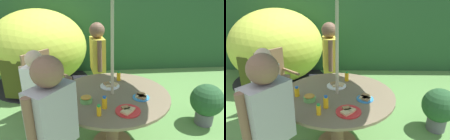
# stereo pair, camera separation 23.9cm
# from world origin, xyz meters

# --- Properties ---
(hedge_backdrop) EXTENTS (9.00, 0.70, 2.09)m
(hedge_backdrop) POSITION_xyz_m (0.00, 3.01, 1.05)
(hedge_backdrop) COLOR #234C28
(hedge_backdrop) RESTS_ON ground_plane
(garden_table) EXTENTS (1.32, 1.32, 0.71)m
(garden_table) POSITION_xyz_m (0.00, 0.00, 0.55)
(garden_table) COLOR brown
(garden_table) RESTS_ON ground_plane
(wooden_chair) EXTENTS (0.63, 0.64, 1.00)m
(wooden_chair) POSITION_xyz_m (-0.97, 0.78, 0.54)
(wooden_chair) COLOR brown
(wooden_chair) RESTS_ON ground_plane
(dome_tent) EXTENTS (2.32, 2.32, 1.53)m
(dome_tent) POSITION_xyz_m (-1.32, 2.10, 0.76)
(dome_tent) COLOR #B2C63F
(dome_tent) RESTS_ON ground_plane
(potted_plant) EXTENTS (0.46, 0.46, 0.61)m
(potted_plant) POSITION_xyz_m (1.38, 0.32, 0.35)
(potted_plant) COLOR #595960
(potted_plant) RESTS_ON ground_plane
(child_in_yellow_shirt) EXTENTS (0.25, 0.47, 1.39)m
(child_in_yellow_shirt) POSITION_xyz_m (-0.14, 1.00, 0.89)
(child_in_yellow_shirt) COLOR brown
(child_in_yellow_shirt) RESTS_ON ground_plane
(child_in_white_shirt) EXTENTS (0.40, 0.23, 1.19)m
(child_in_white_shirt) POSITION_xyz_m (-0.89, 0.19, 0.76)
(child_in_white_shirt) COLOR #3F3F47
(child_in_white_shirt) RESTS_ON ground_plane
(child_in_grey_shirt) EXTENTS (0.37, 0.41, 1.39)m
(child_in_grey_shirt) POSITION_xyz_m (-0.53, -0.73, 0.89)
(child_in_grey_shirt) COLOR navy
(child_in_grey_shirt) RESTS_ON ground_plane
(snack_bowl) EXTENTS (0.13, 0.13, 0.07)m
(snack_bowl) POSITION_xyz_m (-0.29, -0.17, 0.74)
(snack_bowl) COLOR #66B259
(snack_bowl) RESTS_ON garden_table
(plate_near_left) EXTENTS (0.24, 0.24, 0.03)m
(plate_near_left) POSITION_xyz_m (-0.01, 0.20, 0.72)
(plate_near_left) COLOR white
(plate_near_left) RESTS_ON garden_table
(plate_mid_right) EXTENTS (0.19, 0.19, 0.03)m
(plate_mid_right) POSITION_xyz_m (0.31, -0.13, 0.72)
(plate_mid_right) COLOR #338CD8
(plate_mid_right) RESTS_ON garden_table
(plate_center_back) EXTENTS (0.25, 0.25, 0.03)m
(plate_center_back) POSITION_xyz_m (0.12, -0.40, 0.72)
(plate_center_back) COLOR red
(plate_center_back) RESTS_ON garden_table
(juice_bottle_near_right) EXTENTS (0.05, 0.05, 0.11)m
(juice_bottle_near_right) POSITION_xyz_m (-0.17, -0.44, 0.76)
(juice_bottle_near_right) COLOR yellow
(juice_bottle_near_right) RESTS_ON garden_table
(juice_bottle_far_left) EXTENTS (0.05, 0.05, 0.13)m
(juice_bottle_far_left) POSITION_xyz_m (0.12, 0.38, 0.77)
(juice_bottle_far_left) COLOR yellow
(juice_bottle_far_left) RESTS_ON garden_table
(juice_bottle_far_right) EXTENTS (0.05, 0.05, 0.13)m
(juice_bottle_far_right) POSITION_xyz_m (-0.11, -0.31, 0.77)
(juice_bottle_far_right) COLOR yellow
(juice_bottle_far_right) RESTS_ON garden_table
(juice_bottle_center_front) EXTENTS (0.06, 0.06, 0.12)m
(juice_bottle_center_front) POSITION_xyz_m (-0.45, -0.07, 0.76)
(juice_bottle_center_front) COLOR yellow
(juice_bottle_center_front) RESTS_ON garden_table
(cup_near) EXTENTS (0.06, 0.06, 0.06)m
(cup_near) POSITION_xyz_m (-0.51, -0.32, 0.74)
(cup_near) COLOR #E04C47
(cup_near) RESTS_ON garden_table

